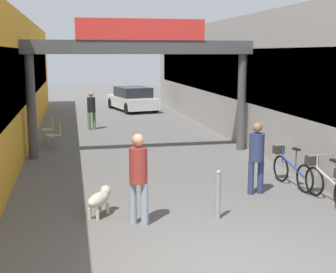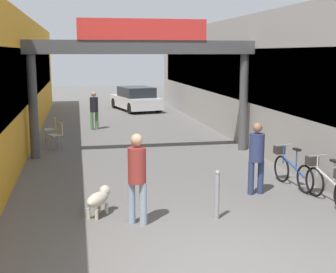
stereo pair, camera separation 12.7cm
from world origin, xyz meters
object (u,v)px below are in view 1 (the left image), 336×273
object	(u,v)px
pedestrian_with_dog	(138,173)
bicycle_silver_second	(326,182)
bollard_post_metal	(218,194)
cafe_chair_aluminium_nearer	(55,133)
pedestrian_companion	(257,154)
dog_on_leash	(100,199)
bicycle_blue_third	(290,168)
pedestrian_carrying_crate	(91,108)
parked_car_white	(132,99)
cafe_chair_aluminium_farther	(50,128)

from	to	relation	value
pedestrian_with_dog	bicycle_silver_second	size ratio (longest dim) A/B	1.03
bicycle_silver_second	bollard_post_metal	size ratio (longest dim) A/B	1.72
cafe_chair_aluminium_nearer	pedestrian_companion	bearing A→B (deg)	-53.19
dog_on_leash	bicycle_blue_third	world-z (taller)	bicycle_blue_third
pedestrian_with_dog	pedestrian_companion	bearing A→B (deg)	25.68
cafe_chair_aluminium_nearer	bollard_post_metal	bearing A→B (deg)	-66.52
dog_on_leash	bicycle_silver_second	bearing A→B (deg)	-0.60
pedestrian_carrying_crate	bicycle_silver_second	bearing A→B (deg)	-67.08
parked_car_white	bicycle_silver_second	bearing A→B (deg)	-83.25
pedestrian_carrying_crate	pedestrian_with_dog	bearing A→B (deg)	-88.11
pedestrian_carrying_crate	parked_car_white	world-z (taller)	pedestrian_carrying_crate
bicycle_blue_third	pedestrian_carrying_crate	bearing A→B (deg)	114.47
pedestrian_with_dog	pedestrian_companion	size ratio (longest dim) A/B	1.05
dog_on_leash	cafe_chair_aluminium_nearer	distance (m)	7.08
pedestrian_with_dog	dog_on_leash	bearing A→B (deg)	137.18
pedestrian_companion	pedestrian_carrying_crate	size ratio (longest dim) A/B	1.03
dog_on_leash	pedestrian_companion	bearing A→B (deg)	11.93
pedestrian_carrying_crate	cafe_chair_aluminium_farther	distance (m)	3.09
cafe_chair_aluminium_farther	dog_on_leash	bearing A→B (deg)	-81.03
dog_on_leash	bollard_post_metal	xyz separation A→B (m)	(2.24, -0.64, 0.15)
pedestrian_carrying_crate	cafe_chair_aluminium_farther	bearing A→B (deg)	-121.43
pedestrian_companion	cafe_chair_aluminium_nearer	distance (m)	7.80
bicycle_silver_second	bicycle_blue_third	xyz separation A→B (m)	(-0.23, 1.27, 0.00)
pedestrian_with_dog	pedestrian_carrying_crate	world-z (taller)	pedestrian_with_dog
cafe_chair_aluminium_nearer	cafe_chair_aluminium_farther	xyz separation A→B (m)	(-0.21, 1.16, 0.00)
bicycle_blue_third	parked_car_white	bearing A→B (deg)	96.47
bollard_post_metal	dog_on_leash	bearing A→B (deg)	164.02
pedestrian_carrying_crate	cafe_chair_aluminium_nearer	world-z (taller)	pedestrian_carrying_crate
bicycle_blue_third	parked_car_white	size ratio (longest dim) A/B	0.39
bicycle_blue_third	cafe_chair_aluminium_nearer	bearing A→B (deg)	134.78
pedestrian_companion	cafe_chair_aluminium_nearer	xyz separation A→B (m)	(-4.67, 6.24, -0.40)
pedestrian_companion	pedestrian_with_dog	bearing A→B (deg)	-154.32
pedestrian_with_dog	bicycle_blue_third	xyz separation A→B (m)	(3.97, 1.85, -0.56)
bicycle_blue_third	bicycle_silver_second	bearing A→B (deg)	-79.75
parked_car_white	dog_on_leash	bearing A→B (deg)	-99.49
bicycle_silver_second	parked_car_white	xyz separation A→B (m)	(-2.03, 17.15, 0.21)
bollard_post_metal	cafe_chair_aluminium_nearer	size ratio (longest dim) A/B	1.10
pedestrian_with_dog	cafe_chair_aluminium_nearer	distance (m)	7.85
dog_on_leash	parked_car_white	xyz separation A→B (m)	(2.86, 17.10, 0.30)
bicycle_silver_second	cafe_chair_aluminium_farther	world-z (taller)	bicycle_silver_second
pedestrian_companion	bicycle_silver_second	size ratio (longest dim) A/B	0.98
bicycle_silver_second	cafe_chair_aluminium_farther	distance (m)	10.27
pedestrian_with_dog	cafe_chair_aluminium_farther	xyz separation A→B (m)	(-1.98, 8.79, -0.46)
pedestrian_with_dog	parked_car_white	distance (m)	17.88
cafe_chair_aluminium_nearer	pedestrian_carrying_crate	bearing A→B (deg)	69.80
bicycle_silver_second	bollard_post_metal	distance (m)	2.71
pedestrian_with_dog	pedestrian_companion	distance (m)	3.22
bicycle_blue_third	parked_car_white	distance (m)	15.99
parked_car_white	bollard_post_metal	bearing A→B (deg)	-91.99
cafe_chair_aluminium_farther	pedestrian_companion	bearing A→B (deg)	-56.59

